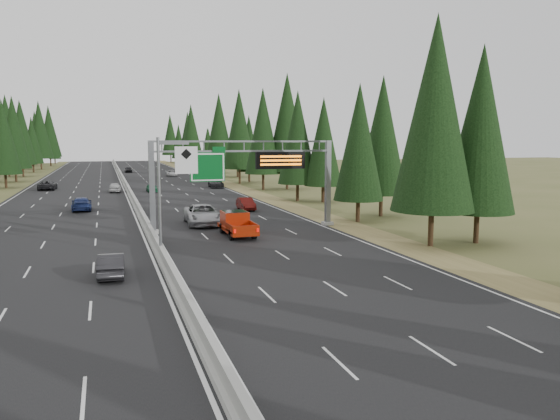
{
  "coord_description": "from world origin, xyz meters",
  "views": [
    {
      "loc": [
        -3.38,
        -11.38,
        7.84
      ],
      "look_at": [
        6.73,
        20.0,
        3.66
      ],
      "focal_mm": 35.0,
      "sensor_mm": 36.0,
      "label": 1
    }
  ],
  "objects": [
    {
      "name": "median_barrier",
      "position": [
        0.0,
        80.0,
        0.41
      ],
      "size": [
        0.7,
        260.0,
        0.85
      ],
      "color": "gray",
      "rests_on": "road"
    },
    {
      "name": "car_ahead_white",
      "position": [
        10.77,
        110.59,
        0.76
      ],
      "size": [
        2.69,
        5.1,
        1.37
      ],
      "primitive_type": "imported",
      "rotation": [
        0.0,
        0.0,
        -0.09
      ],
      "color": "#B2B2B2",
      "rests_on": "road"
    },
    {
      "name": "road",
      "position": [
        0.0,
        80.0,
        0.04
      ],
      "size": [
        32.0,
        260.0,
        0.08
      ],
      "primitive_type": "cube",
      "color": "black",
      "rests_on": "ground"
    },
    {
      "name": "shoulder_right",
      "position": [
        17.8,
        80.0,
        0.03
      ],
      "size": [
        3.6,
        260.0,
        0.06
      ],
      "primitive_type": "cube",
      "color": "olive",
      "rests_on": "ground"
    },
    {
      "name": "car_ahead_dkred",
      "position": [
        11.72,
        48.08,
        0.77
      ],
      "size": [
        1.53,
        4.21,
        1.38
      ],
      "primitive_type": "imported",
      "rotation": [
        0.0,
        0.0,
        -0.02
      ],
      "color": "#570F0C",
      "rests_on": "road"
    },
    {
      "name": "car_ahead_far",
      "position": [
        2.25,
        128.59,
        0.78
      ],
      "size": [
        1.78,
        4.18,
        1.41
      ],
      "primitive_type": "imported",
      "rotation": [
        0.0,
        0.0,
        0.03
      ],
      "color": "black",
      "rests_on": "road"
    },
    {
      "name": "car_onc_white",
      "position": [
        -1.95,
        75.21,
        0.81
      ],
      "size": [
        1.93,
        4.36,
        1.46
      ],
      "primitive_type": "imported",
      "rotation": [
        0.0,
        0.0,
        3.09
      ],
      "color": "#B7B7B7",
      "rests_on": "road"
    },
    {
      "name": "car_onc_near",
      "position": [
        -3.22,
        20.83,
        0.76
      ],
      "size": [
        1.59,
        4.19,
        1.36
      ],
      "primitive_type": "imported",
      "rotation": [
        0.0,
        0.0,
        3.11
      ],
      "color": "#232325",
      "rests_on": "road"
    },
    {
      "name": "sign_gantry",
      "position": [
        8.92,
        34.88,
        5.27
      ],
      "size": [
        16.75,
        0.98,
        7.8
      ],
      "color": "slate",
      "rests_on": "road"
    },
    {
      "name": "hov_sign_pole",
      "position": [
        0.58,
        24.97,
        4.72
      ],
      "size": [
        2.8,
        0.5,
        8.0
      ],
      "color": "slate",
      "rests_on": "road"
    },
    {
      "name": "silver_minivan",
      "position": [
        5.2,
        38.83,
        1.01
      ],
      "size": [
        3.31,
        6.79,
        1.86
      ],
      "primitive_type": "imported",
      "rotation": [
        0.0,
        0.0,
        -0.03
      ],
      "color": "#9A9A9E",
      "rests_on": "road"
    },
    {
      "name": "red_pickup",
      "position": [
        6.84,
        32.24,
        1.16
      ],
      "size": [
        2.14,
        5.98,
        1.95
      ],
      "color": "black",
      "rests_on": "road"
    },
    {
      "name": "shoulder_left",
      "position": [
        -17.8,
        80.0,
        0.03
      ],
      "size": [
        3.6,
        260.0,
        0.06
      ],
      "primitive_type": "cube",
      "color": "#4E5427",
      "rests_on": "ground"
    },
    {
      "name": "car_onc_far",
      "position": [
        -12.14,
        82.74,
        0.83
      ],
      "size": [
        2.71,
        5.51,
        1.51
      ],
      "primitive_type": "imported",
      "rotation": [
        0.0,
        0.0,
        3.1
      ],
      "color": "black",
      "rests_on": "road"
    },
    {
      "name": "car_ahead_green",
      "position": [
        3.44,
        73.96,
        0.71
      ],
      "size": [
        1.59,
        3.76,
        1.27
      ],
      "primitive_type": "imported",
      "rotation": [
        0.0,
        0.0,
        0.02
      ],
      "color": "#135732",
      "rests_on": "road"
    },
    {
      "name": "car_ahead_dkgrey",
      "position": [
        14.32,
        78.69,
        0.87
      ],
      "size": [
        2.6,
        5.6,
        1.58
      ],
      "primitive_type": "imported",
      "rotation": [
        0.0,
        0.0,
        -0.07
      ],
      "color": "black",
      "rests_on": "road"
    },
    {
      "name": "car_onc_blue",
      "position": [
        -5.96,
        53.14,
        0.83
      ],
      "size": [
        2.21,
        5.21,
        1.5
      ],
      "primitive_type": "imported",
      "rotation": [
        0.0,
        0.0,
        3.16
      ],
      "color": "navy",
      "rests_on": "road"
    },
    {
      "name": "tree_row_right",
      "position": [
        21.99,
        64.28,
        9.36
      ],
      "size": [
        12.2,
        240.11,
        18.9
      ],
      "color": "black",
      "rests_on": "ground"
    }
  ]
}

